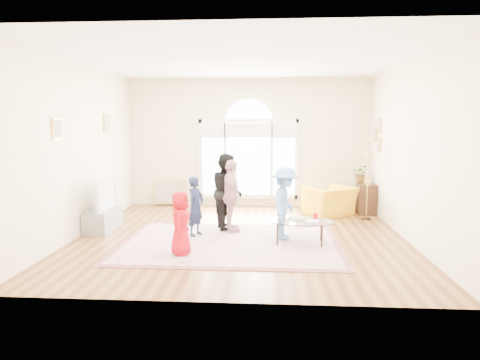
# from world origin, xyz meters

# --- Properties ---
(ground) EXTENTS (6.00, 6.00, 0.00)m
(ground) POSITION_xyz_m (0.00, 0.00, 0.00)
(ground) COLOR #563016
(ground) RESTS_ON ground
(room_shell) EXTENTS (6.00, 6.00, 6.00)m
(room_shell) POSITION_xyz_m (0.01, 2.83, 1.57)
(room_shell) COLOR beige
(room_shell) RESTS_ON ground
(area_rug) EXTENTS (3.60, 2.60, 0.02)m
(area_rug) POSITION_xyz_m (-0.16, -0.50, 0.01)
(area_rug) COLOR beige
(area_rug) RESTS_ON ground
(rug_border) EXTENTS (3.80, 2.80, 0.01)m
(rug_border) POSITION_xyz_m (-0.16, -0.50, 0.01)
(rug_border) COLOR brown
(rug_border) RESTS_ON ground
(tv_console) EXTENTS (0.45, 1.00, 0.42)m
(tv_console) POSITION_xyz_m (-2.75, 0.30, 0.21)
(tv_console) COLOR gray
(tv_console) RESTS_ON ground
(television) EXTENTS (0.17, 1.04, 0.60)m
(television) POSITION_xyz_m (-2.74, 0.30, 0.72)
(television) COLOR black
(television) RESTS_ON tv_console
(coffee_table) EXTENTS (1.24, 0.86, 0.54)m
(coffee_table) POSITION_xyz_m (1.06, -0.45, 0.40)
(coffee_table) COLOR silver
(coffee_table) RESTS_ON ground
(armchair) EXTENTS (1.33, 1.29, 0.66)m
(armchair) POSITION_xyz_m (1.91, 1.99, 0.33)
(armchair) COLOR #FBB60F
(armchair) RESTS_ON ground
(side_cabinet) EXTENTS (0.40, 0.50, 0.70)m
(side_cabinet) POSITION_xyz_m (2.78, 2.21, 0.35)
(side_cabinet) COLOR black
(side_cabinet) RESTS_ON ground
(floor_lamp) EXTENTS (0.30, 0.30, 1.51)m
(floor_lamp) POSITION_xyz_m (2.66, 1.59, 1.28)
(floor_lamp) COLOR black
(floor_lamp) RESTS_ON ground
(plant_pedestal) EXTENTS (0.20, 0.20, 0.70)m
(plant_pedestal) POSITION_xyz_m (2.70, 2.53, 0.35)
(plant_pedestal) COLOR white
(plant_pedestal) RESTS_ON ground
(potted_plant) EXTENTS (0.46, 0.43, 0.41)m
(potted_plant) POSITION_xyz_m (2.70, 2.53, 0.91)
(potted_plant) COLOR #33722D
(potted_plant) RESTS_ON plant_pedestal
(leaning_picture) EXTENTS (0.80, 0.14, 0.62)m
(leaning_picture) POSITION_xyz_m (-2.02, 2.90, 0.00)
(leaning_picture) COLOR tan
(leaning_picture) RESTS_ON ground
(child_red) EXTENTS (0.33, 0.50, 1.01)m
(child_red) POSITION_xyz_m (-0.88, -1.22, 0.53)
(child_red) COLOR red
(child_red) RESTS_ON area_rug
(child_navy) EXTENTS (0.41, 0.48, 1.10)m
(child_navy) POSITION_xyz_m (-0.83, -0.06, 0.57)
(child_navy) COLOR #161E39
(child_navy) RESTS_ON area_rug
(child_black) EXTENTS (0.76, 0.86, 1.49)m
(child_black) POSITION_xyz_m (-0.31, 0.55, 0.77)
(child_black) COLOR black
(child_black) RESTS_ON area_rug
(child_pink) EXTENTS (0.45, 0.85, 1.39)m
(child_pink) POSITION_xyz_m (-0.20, 0.28, 0.71)
(child_pink) COLOR #D2949B
(child_pink) RESTS_ON area_rug
(child_blue) EXTENTS (0.68, 0.94, 1.31)m
(child_blue) POSITION_xyz_m (0.80, -0.18, 0.67)
(child_blue) COLOR #5D95DF
(child_blue) RESTS_ON area_rug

